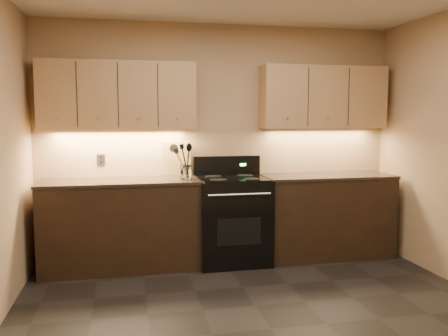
{
  "coord_description": "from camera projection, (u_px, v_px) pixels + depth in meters",
  "views": [
    {
      "loc": [
        -1.03,
        -3.25,
        1.58
      ],
      "look_at": [
        -0.06,
        1.45,
        1.06
      ],
      "focal_mm": 38.0,
      "sensor_mm": 36.0,
      "label": 1
    }
  ],
  "objects": [
    {
      "name": "floor",
      "position": [
        271.0,
        329.0,
        3.54
      ],
      "size": [
        4.0,
        4.0,
        0.0
      ],
      "primitive_type": "plane",
      "color": "black",
      "rests_on": "ground"
    },
    {
      "name": "wall_back",
      "position": [
        219.0,
        142.0,
        5.35
      ],
      "size": [
        4.0,
        0.04,
        2.6
      ],
      "primitive_type": "cube",
      "color": "tan",
      "rests_on": "ground"
    },
    {
      "name": "counter_left",
      "position": [
        121.0,
        224.0,
        4.93
      ],
      "size": [
        1.62,
        0.62,
        0.93
      ],
      "color": "black",
      "rests_on": "ground"
    },
    {
      "name": "counter_right",
      "position": [
        326.0,
        215.0,
        5.39
      ],
      "size": [
        1.46,
        0.62,
        0.93
      ],
      "color": "black",
      "rests_on": "ground"
    },
    {
      "name": "stove",
      "position": [
        232.0,
        219.0,
        5.15
      ],
      "size": [
        0.76,
        0.68,
        1.14
      ],
      "color": "black",
      "rests_on": "ground"
    },
    {
      "name": "upper_cab_left",
      "position": [
        118.0,
        96.0,
        4.93
      ],
      "size": [
        1.6,
        0.3,
        0.7
      ],
      "primitive_type": "cube",
      "color": "tan",
      "rests_on": "wall_back"
    },
    {
      "name": "upper_cab_right",
      "position": [
        323.0,
        97.0,
        5.39
      ],
      "size": [
        1.44,
        0.3,
        0.7
      ],
      "primitive_type": "cube",
      "color": "tan",
      "rests_on": "wall_back"
    },
    {
      "name": "outlet_plate",
      "position": [
        101.0,
        160.0,
        5.1
      ],
      "size": [
        0.08,
        0.01,
        0.12
      ],
      "primitive_type": "cube",
      "color": "#B2B5BA",
      "rests_on": "wall_back"
    },
    {
      "name": "utensil_crock",
      "position": [
        186.0,
        172.0,
        4.99
      ],
      "size": [
        0.13,
        0.13,
        0.15
      ],
      "color": "white",
      "rests_on": "counter_left"
    },
    {
      "name": "cutting_board",
      "position": [
        177.0,
        159.0,
        5.23
      ],
      "size": [
        0.32,
        0.17,
        0.39
      ],
      "primitive_type": "cube",
      "rotation": [
        0.16,
        0.0,
        -0.29
      ],
      "color": "tan",
      "rests_on": "counter_left"
    },
    {
      "name": "black_spoon",
      "position": [
        186.0,
        161.0,
        4.99
      ],
      "size": [
        0.1,
        0.1,
        0.36
      ],
      "primitive_type": null,
      "rotation": [
        0.11,
        0.09,
        -0.09
      ],
      "color": "black",
      "rests_on": "utensil_crock"
    },
    {
      "name": "black_turner",
      "position": [
        188.0,
        160.0,
        4.96
      ],
      "size": [
        0.18,
        0.12,
        0.38
      ],
      "primitive_type": null,
      "rotation": [
        -0.06,
        -0.19,
        0.44
      ],
      "color": "black",
      "rests_on": "utensil_crock"
    },
    {
      "name": "steel_spatula",
      "position": [
        189.0,
        161.0,
        4.99
      ],
      "size": [
        0.24,
        0.12,
        0.36
      ],
      "primitive_type": null,
      "rotation": [
        0.2,
        -0.4,
        -0.38
      ],
      "color": "silver",
      "rests_on": "utensil_crock"
    },
    {
      "name": "steel_skimmer",
      "position": [
        188.0,
        160.0,
        4.98
      ],
      "size": [
        0.24,
        0.11,
        0.37
      ],
      "primitive_type": null,
      "rotation": [
        -0.03,
        -0.43,
        -0.04
      ],
      "color": "silver",
      "rests_on": "utensil_crock"
    }
  ]
}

